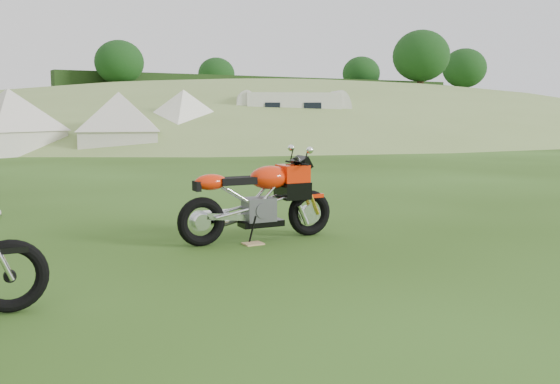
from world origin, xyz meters
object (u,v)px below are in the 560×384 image
tent_mid (119,121)px  caravan (292,119)px  tent_right (184,118)px  plywood_board (253,244)px  tent_left (9,120)px  sport_motorcycle (257,194)px

tent_mid → caravan: caravan is taller
tent_mid → tent_right: tent_right is taller
plywood_board → tent_right: tent_right is taller
tent_left → tent_mid: tent_left is taller
plywood_board → tent_mid: tent_mid is taller
plywood_board → tent_mid: (3.51, 16.87, 1.20)m
plywood_board → tent_mid: 17.27m
tent_right → caravan: tent_right is taller
plywood_board → caravan: bearing=56.5°
sport_motorcycle → tent_right: tent_right is taller
tent_left → caravan: 11.92m
plywood_board → tent_left: bearing=90.5°
caravan → plywood_board: bearing=-98.7°
tent_mid → caravan: bearing=26.0°
tent_right → caravan: (5.14, -0.31, -0.04)m
sport_motorcycle → plywood_board: sport_motorcycle is taller
tent_left → tent_right: 6.77m
sport_motorcycle → caravan: (11.59, 17.58, 0.63)m
sport_motorcycle → tent_left: bearing=96.3°
caravan → tent_left: bearing=-156.8°
sport_motorcycle → plywood_board: (-0.16, -0.18, -0.57)m
tent_left → tent_mid: size_ratio=1.03×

